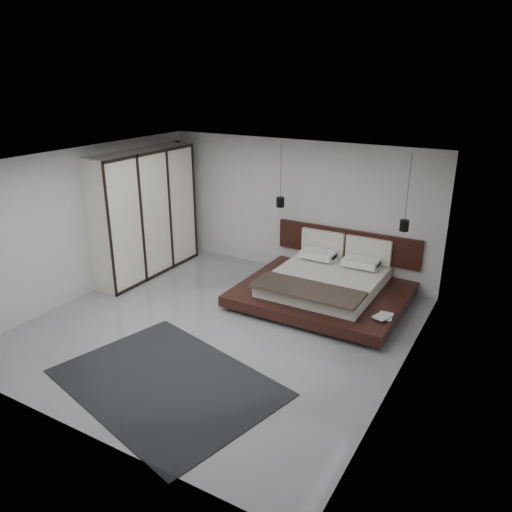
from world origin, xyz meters
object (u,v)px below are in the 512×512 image
Objects in this scene: pendant_right at (404,225)px; rug at (167,382)px; wardrobe at (145,214)px; pendant_left at (280,202)px; bed at (325,285)px; lattice_screen at (170,201)px.

rug is at bearing -117.12° from pendant_right.
wardrobe reaches higher than rug.
pendant_left is 0.47× the size of wardrobe.
pendant_left is at bearing 180.00° from pendant_right.
pendant_left is 0.42× the size of rug.
bed is 2.38× the size of pendant_left.
bed is at bearing -158.24° from pendant_right.
pendant_left is 2.84m from wardrobe.
rug is at bearing -52.20° from lattice_screen.
pendant_left is at bearing 158.24° from bed.
rug is at bearing -45.64° from wardrobe.
lattice_screen is 1.14m from wardrobe.
bed is 4.00m from wardrobe.
pendant_right reaches higher than lattice_screen.
bed is 2.18× the size of pendant_right.
lattice_screen is 0.86× the size of rug.
pendant_left reaches higher than bed.
bed reaches higher than rug.
bed is 1.89m from pendant_left.
pendant_left reaches higher than lattice_screen.
pendant_left reaches higher than rug.
rug is (-0.87, -3.60, -0.29)m from bed.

